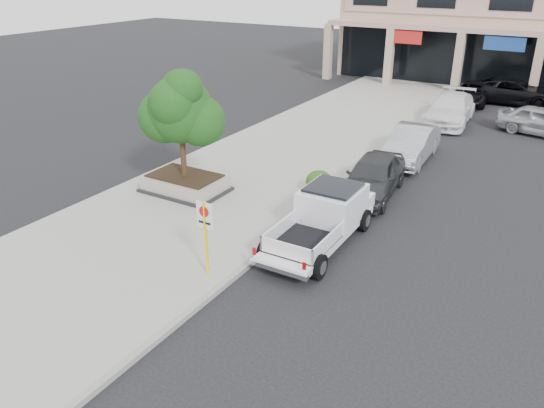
% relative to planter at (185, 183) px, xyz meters
% --- Properties ---
extents(ground, '(120.00, 120.00, 0.00)m').
position_rel_planter_xyz_m(ground, '(6.74, -3.02, -0.48)').
color(ground, black).
rests_on(ground, ground).
extents(sidewalk, '(8.00, 52.00, 0.15)m').
position_rel_planter_xyz_m(sidewalk, '(1.24, 2.98, -0.40)').
color(sidewalk, gray).
rests_on(sidewalk, ground).
extents(curb, '(0.20, 52.00, 0.15)m').
position_rel_planter_xyz_m(curb, '(5.19, 2.98, -0.40)').
color(curb, gray).
rests_on(curb, ground).
extents(planter, '(3.20, 2.20, 0.68)m').
position_rel_planter_xyz_m(planter, '(0.00, 0.00, 0.00)').
color(planter, black).
rests_on(planter, sidewalk).
extents(planter_tree, '(2.90, 2.55, 4.00)m').
position_rel_planter_xyz_m(planter_tree, '(0.13, 0.15, 2.94)').
color(planter_tree, black).
rests_on(planter_tree, planter).
extents(no_parking_sign, '(0.55, 0.09, 2.30)m').
position_rel_planter_xyz_m(no_parking_sign, '(4.54, -4.52, 1.16)').
color(no_parking_sign, yellow).
rests_on(no_parking_sign, sidewalk).
extents(hedge, '(1.10, 0.99, 0.93)m').
position_rel_planter_xyz_m(hedge, '(4.67, 2.51, 0.14)').
color(hedge, '#1D3F12').
rests_on(hedge, sidewalk).
extents(pickup_truck, '(2.08, 5.52, 1.73)m').
position_rel_planter_xyz_m(pickup_truck, '(6.39, -1.03, 0.39)').
color(pickup_truck, white).
rests_on(pickup_truck, ground).
extents(curb_car_a, '(2.34, 4.83, 1.59)m').
position_rel_planter_xyz_m(curb_car_a, '(6.38, 3.78, 0.32)').
color(curb_car_a, '#2D2F32').
rests_on(curb_car_a, ground).
extents(curb_car_b, '(1.85, 4.86, 1.58)m').
position_rel_planter_xyz_m(curb_car_b, '(6.42, 8.51, 0.32)').
color(curb_car_b, '#A1A4A9').
rests_on(curb_car_b, ground).
extents(curb_car_c, '(2.64, 5.75, 1.63)m').
position_rel_planter_xyz_m(curb_car_c, '(6.37, 15.93, 0.34)').
color(curb_car_c, white).
rests_on(curb_car_c, ground).
extents(curb_car_d, '(2.24, 4.84, 1.34)m').
position_rel_planter_xyz_m(curb_car_d, '(6.42, 21.46, 0.20)').
color(curb_car_d, black).
rests_on(curb_car_d, ground).
extents(lot_car_a, '(4.76, 2.71, 1.53)m').
position_rel_planter_xyz_m(lot_car_a, '(11.19, 16.02, 0.29)').
color(lot_car_a, '#9EA2A6').
rests_on(lot_car_a, ground).
extents(lot_car_d, '(5.87, 2.91, 1.60)m').
position_rel_planter_xyz_m(lot_car_d, '(8.74, 22.79, 0.32)').
color(lot_car_d, black).
rests_on(lot_car_d, ground).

